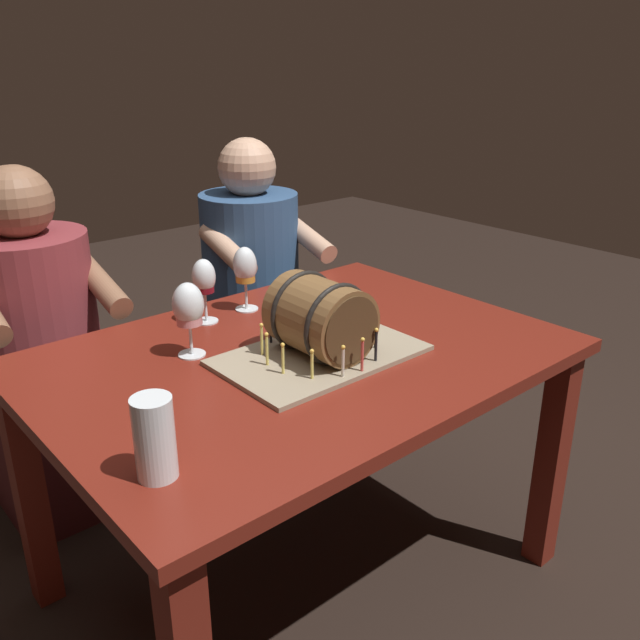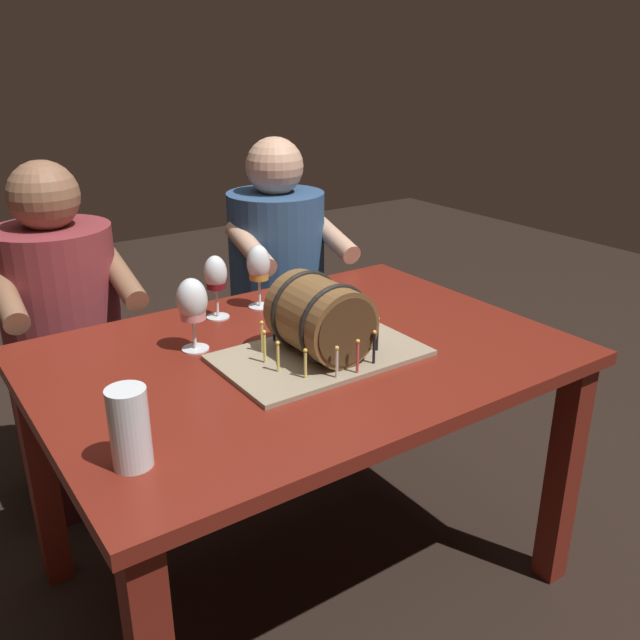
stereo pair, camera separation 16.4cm
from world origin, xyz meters
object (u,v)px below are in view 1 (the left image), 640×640
(dining_table, at_px, (300,387))
(barrel_cake, at_px, (320,324))
(wine_glass_rose, at_px, (188,308))
(wine_glass_amber, at_px, (245,268))
(wine_glass_red, at_px, (204,280))
(person_seated_right, at_px, (253,302))
(person_seated_left, at_px, (43,362))
(beer_pint, at_px, (155,440))

(dining_table, distance_m, barrel_cake, 0.20)
(wine_glass_rose, relative_size, wine_glass_amber, 1.00)
(barrel_cake, xyz_separation_m, wine_glass_rose, (-0.24, 0.22, 0.04))
(dining_table, relative_size, wine_glass_red, 7.11)
(wine_glass_rose, xyz_separation_m, wine_glass_red, (0.15, 0.17, -0.00))
(wine_glass_amber, relative_size, person_seated_right, 0.16)
(wine_glass_rose, bearing_deg, dining_table, -35.45)
(wine_glass_rose, height_order, wine_glass_amber, same)
(person_seated_left, bearing_deg, wine_glass_amber, -43.10)
(person_seated_left, relative_size, person_seated_right, 0.99)
(wine_glass_red, bearing_deg, person_seated_right, 43.44)
(barrel_cake, distance_m, wine_glass_rose, 0.32)
(beer_pint, bearing_deg, person_seated_left, 82.27)
(dining_table, xyz_separation_m, beer_pint, (-0.54, -0.26, 0.18))
(dining_table, distance_m, wine_glass_rose, 0.36)
(wine_glass_rose, xyz_separation_m, person_seated_right, (0.62, 0.62, -0.30))
(wine_glass_red, xyz_separation_m, wine_glass_amber, (0.14, 0.01, 0.00))
(wine_glass_rose, xyz_separation_m, wine_glass_amber, (0.29, 0.18, 0.00))
(dining_table, xyz_separation_m, wine_glass_red, (-0.07, 0.33, 0.23))
(wine_glass_amber, xyz_separation_m, person_seated_left, (-0.47, 0.44, -0.31))
(dining_table, distance_m, person_seated_right, 0.87)
(dining_table, relative_size, person_seated_right, 1.13)
(dining_table, xyz_separation_m, person_seated_left, (-0.40, 0.77, -0.08))
(dining_table, height_order, person_seated_left, person_seated_left)
(wine_glass_red, relative_size, wine_glass_amber, 0.96)
(barrel_cake, height_order, wine_glass_rose, barrel_cake)
(barrel_cake, xyz_separation_m, beer_pint, (-0.55, -0.19, -0.02))
(dining_table, bearing_deg, wine_glass_red, 102.41)
(dining_table, bearing_deg, wine_glass_rose, 144.55)
(wine_glass_rose, bearing_deg, wine_glass_red, 48.67)
(dining_table, bearing_deg, beer_pint, -154.55)
(person_seated_left, bearing_deg, barrel_cake, -63.72)
(barrel_cake, height_order, wine_glass_amber, barrel_cake)
(wine_glass_amber, height_order, person_seated_right, person_seated_right)
(person_seated_right, bearing_deg, barrel_cake, -114.69)
(dining_table, distance_m, beer_pint, 0.62)
(barrel_cake, distance_m, wine_glass_amber, 0.40)
(wine_glass_red, bearing_deg, dining_table, -77.59)
(wine_glass_rose, relative_size, wine_glass_red, 1.04)
(person_seated_left, bearing_deg, beer_pint, -97.73)
(barrel_cake, relative_size, person_seated_right, 0.43)
(wine_glass_rose, distance_m, wine_glass_amber, 0.34)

